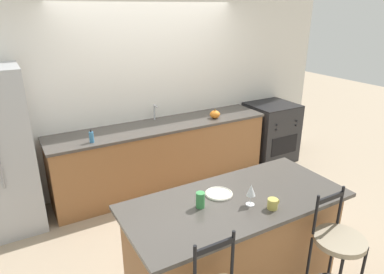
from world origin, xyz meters
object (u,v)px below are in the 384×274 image
object	(u,v)px
bar_stool_far	(337,251)
wine_glass	(251,191)
dinner_plate	(219,194)
coffee_mug	(273,204)
pumpkin_decoration	(215,114)
soap_bottle	(91,137)
tumbler_cup	(200,200)
oven_range	(270,132)

from	to	relation	value
bar_stool_far	wine_glass	xyz separation A→B (m)	(-0.52, 0.50, 0.45)
dinner_plate	wine_glass	size ratio (longest dim) A/B	1.31
coffee_mug	pumpkin_decoration	bearing A→B (deg)	68.44
dinner_plate	coffee_mug	world-z (taller)	coffee_mug
wine_glass	soap_bottle	xyz separation A→B (m)	(-0.80, 1.95, -0.03)
dinner_plate	soap_bottle	world-z (taller)	soap_bottle
wine_glass	pumpkin_decoration	bearing A→B (deg)	64.30
soap_bottle	coffee_mug	bearing A→B (deg)	-66.17
coffee_mug	tumbler_cup	size ratio (longest dim) A/B	0.87
oven_range	soap_bottle	size ratio (longest dim) A/B	5.88
dinner_plate	pumpkin_decoration	bearing A→B (deg)	57.78
oven_range	tumbler_cup	bearing A→B (deg)	-142.36
oven_range	soap_bottle	xyz separation A→B (m)	(-2.97, -0.18, 0.53)
oven_range	dinner_plate	size ratio (longest dim) A/B	3.97
dinner_plate	tumbler_cup	xyz separation A→B (m)	(-0.24, -0.09, 0.06)
wine_glass	tumbler_cup	bearing A→B (deg)	155.57
tumbler_cup	pumpkin_decoration	size ratio (longest dim) A/B	0.92
wine_glass	tumbler_cup	world-z (taller)	wine_glass
wine_glass	coffee_mug	size ratio (longest dim) A/B	1.61
tumbler_cup	pumpkin_decoration	distance (m)	2.29
bar_stool_far	soap_bottle	world-z (taller)	soap_bottle
dinner_plate	coffee_mug	size ratio (longest dim) A/B	2.10
dinner_plate	pumpkin_decoration	xyz separation A→B (m)	(1.11, 1.76, 0.08)
pumpkin_decoration	oven_range	bearing A→B (deg)	5.33
tumbler_cup	soap_bottle	distance (m)	1.83
dinner_plate	pumpkin_decoration	distance (m)	2.08
dinner_plate	soap_bottle	bearing A→B (deg)	111.52
pumpkin_decoration	tumbler_cup	bearing A→B (deg)	-126.16
tumbler_cup	soap_bottle	xyz separation A→B (m)	(-0.42, 1.78, 0.04)
soap_bottle	oven_range	bearing A→B (deg)	3.47
oven_range	tumbler_cup	distance (m)	3.25
coffee_mug	tumbler_cup	distance (m)	0.59
coffee_mug	soap_bottle	world-z (taller)	soap_bottle
pumpkin_decoration	coffee_mug	bearing A→B (deg)	-111.56
bar_stool_far	dinner_plate	xyz separation A→B (m)	(-0.65, 0.76, 0.33)
dinner_plate	wine_glass	distance (m)	0.32
oven_range	pumpkin_decoration	bearing A→B (deg)	-174.67
oven_range	bar_stool_far	bearing A→B (deg)	-121.98
oven_range	tumbler_cup	world-z (taller)	tumbler_cup
pumpkin_decoration	wine_glass	bearing A→B (deg)	-115.70
bar_stool_far	tumbler_cup	distance (m)	1.19
bar_stool_far	dinner_plate	world-z (taller)	bar_stool_far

